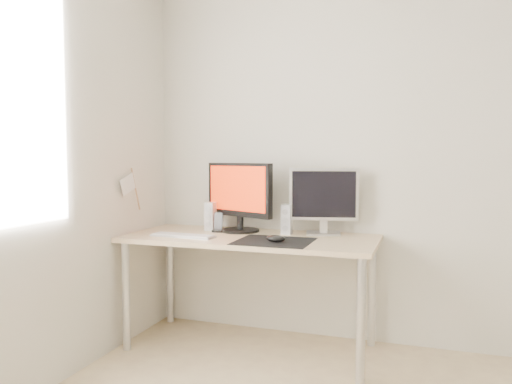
# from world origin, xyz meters

# --- Properties ---
(wall_back) EXTENTS (3.50, 0.00, 3.50)m
(wall_back) POSITION_xyz_m (0.00, 1.75, 1.25)
(wall_back) COLOR silver
(wall_back) RESTS_ON ground
(mousepad) EXTENTS (0.45, 0.40, 0.00)m
(mousepad) POSITION_xyz_m (-0.73, 1.23, 0.73)
(mousepad) COLOR black
(mousepad) RESTS_ON desk
(mouse) EXTENTS (0.12, 0.07, 0.04)m
(mouse) POSITION_xyz_m (-0.71, 1.20, 0.75)
(mouse) COLOR black
(mouse) RESTS_ON mousepad
(desk) EXTENTS (1.60, 0.70, 0.73)m
(desk) POSITION_xyz_m (-0.93, 1.38, 0.65)
(desk) COLOR #D1B587
(desk) RESTS_ON ground
(main_monitor) EXTENTS (0.52, 0.34, 0.47)m
(main_monitor) POSITION_xyz_m (-1.06, 1.53, 0.98)
(main_monitor) COLOR black
(main_monitor) RESTS_ON desk
(second_monitor) EXTENTS (0.45, 0.20, 0.43)m
(second_monitor) POSITION_xyz_m (-0.50, 1.60, 0.97)
(second_monitor) COLOR #B1B0B2
(second_monitor) RESTS_ON desk
(speaker_left) EXTENTS (0.06, 0.08, 0.20)m
(speaker_left) POSITION_xyz_m (-1.28, 1.53, 0.83)
(speaker_left) COLOR silver
(speaker_left) RESTS_ON desk
(speaker_right) EXTENTS (0.06, 0.08, 0.20)m
(speaker_right) POSITION_xyz_m (-0.73, 1.53, 0.83)
(speaker_right) COLOR white
(speaker_right) RESTS_ON desk
(keyboard) EXTENTS (0.43, 0.14, 0.02)m
(keyboard) POSITION_xyz_m (-1.33, 1.22, 0.74)
(keyboard) COLOR #B0B0B3
(keyboard) RESTS_ON desk
(phone_dock) EXTENTS (0.07, 0.06, 0.13)m
(phone_dock) POSITION_xyz_m (-1.19, 1.48, 0.77)
(phone_dock) COLOR black
(phone_dock) RESTS_ON desk
(pennant) EXTENTS (0.01, 0.23, 0.29)m
(pennant) POSITION_xyz_m (-1.72, 1.24, 1.05)
(pennant) COLOR #A57F54
(pennant) RESTS_ON wall_left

